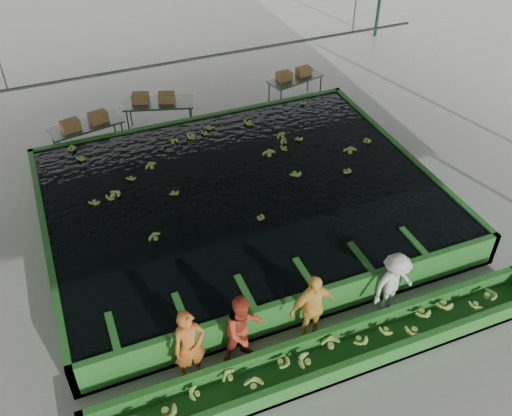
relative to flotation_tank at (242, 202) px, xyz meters
name	(u,v)px	position (x,y,z in m)	size (l,w,h in m)	color
ground	(263,251)	(0.00, -1.50, -0.45)	(80.00, 80.00, 0.00)	gray
shed_roof	(266,64)	(0.00, -1.50, 4.55)	(20.00, 22.00, 0.04)	slate
shed_posts	(264,169)	(0.00, -1.50, 2.05)	(20.00, 22.00, 5.00)	#10311B
flotation_tank	(242,202)	(0.00, 0.00, 0.00)	(10.00, 8.00, 0.90)	#266B24
tank_water	(242,190)	(0.00, 0.00, 0.40)	(9.70, 7.70, 0.00)	black
sorting_trough	(332,356)	(0.00, -5.10, -0.20)	(10.00, 1.00, 0.50)	#266B24
cableway_rail	(196,59)	(0.00, 3.50, 2.55)	(0.08, 0.08, 14.00)	#59605B
worker_a	(190,347)	(-2.70, -4.30, 0.45)	(0.66, 0.43, 1.80)	#C36721
worker_b	(243,330)	(-1.60, -4.30, 0.44)	(0.86, 0.67, 1.77)	#B03A1E
worker_c	(312,308)	(-0.09, -4.30, 0.43)	(1.03, 0.43, 1.76)	#FFC54C
worker_d	(394,284)	(1.87, -4.30, 0.36)	(1.05, 0.60, 1.62)	silver
packing_table_left	(89,138)	(-3.25, 4.63, 0.04)	(2.14, 0.86, 0.98)	#59605B
packing_table_mid	(160,116)	(-0.88, 5.11, 0.05)	(2.20, 0.88, 1.00)	#59605B
packing_table_right	(295,89)	(3.99, 5.22, -0.01)	(1.95, 0.78, 0.89)	#59605B
box_stack_left	(85,126)	(-3.26, 4.56, 0.53)	(1.40, 0.39, 0.30)	olive
box_stack_mid	(154,102)	(-1.01, 5.19, 0.55)	(1.35, 0.37, 0.29)	olive
box_stack_right	(294,77)	(3.95, 5.28, 0.44)	(1.28, 0.36, 0.28)	olive
floating_bananas	(231,173)	(0.00, 0.80, 0.40)	(9.22, 6.29, 0.13)	#8AB744
trough_bananas	(333,351)	(0.00, -5.10, -0.05)	(9.53, 0.64, 0.13)	#8AB744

